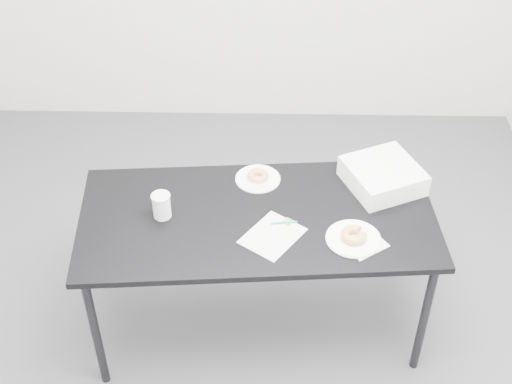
{
  "coord_description": "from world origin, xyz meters",
  "views": [
    {
      "loc": [
        0.19,
        -2.58,
        3.06
      ],
      "look_at": [
        0.13,
        0.02,
        0.88
      ],
      "focal_mm": 50.0,
      "sensor_mm": 36.0,
      "label": 1
    }
  ],
  "objects_px": {
    "scorecard": "(273,236)",
    "bakery_box": "(383,176)",
    "plate_near": "(353,239)",
    "plate_far": "(258,179)",
    "table": "(258,225)",
    "coffee_cup": "(162,206)",
    "donut_near": "(354,235)",
    "donut_far": "(258,176)",
    "pen": "(284,223)"
  },
  "relations": [
    {
      "from": "table",
      "to": "pen",
      "type": "relative_size",
      "value": 13.93
    },
    {
      "from": "donut_near",
      "to": "bakery_box",
      "type": "height_order",
      "value": "bakery_box"
    },
    {
      "from": "plate_near",
      "to": "donut_near",
      "type": "height_order",
      "value": "donut_near"
    },
    {
      "from": "plate_far",
      "to": "coffee_cup",
      "type": "relative_size",
      "value": 1.78
    },
    {
      "from": "bakery_box",
      "to": "donut_far",
      "type": "bearing_deg",
      "value": 153.4
    },
    {
      "from": "scorecard",
      "to": "coffee_cup",
      "type": "distance_m",
      "value": 0.55
    },
    {
      "from": "donut_far",
      "to": "table",
      "type": "bearing_deg",
      "value": -89.13
    },
    {
      "from": "donut_far",
      "to": "bakery_box",
      "type": "distance_m",
      "value": 0.63
    },
    {
      "from": "table",
      "to": "donut_far",
      "type": "relative_size",
      "value": 16.38
    },
    {
      "from": "bakery_box",
      "to": "pen",
      "type": "bearing_deg",
      "value": -172.59
    },
    {
      "from": "donut_near",
      "to": "coffee_cup",
      "type": "bearing_deg",
      "value": 170.78
    },
    {
      "from": "plate_near",
      "to": "plate_far",
      "type": "xyz_separation_m",
      "value": [
        -0.45,
        0.43,
        -0.0
      ]
    },
    {
      "from": "scorecard",
      "to": "donut_near",
      "type": "relative_size",
      "value": 2.27
    },
    {
      "from": "donut_near",
      "to": "pen",
      "type": "bearing_deg",
      "value": 162.19
    },
    {
      "from": "donut_far",
      "to": "coffee_cup",
      "type": "xyz_separation_m",
      "value": [
        -0.45,
        -0.29,
        0.04
      ]
    },
    {
      "from": "donut_near",
      "to": "bakery_box",
      "type": "bearing_deg",
      "value": 66.49
    },
    {
      "from": "donut_near",
      "to": "donut_far",
      "type": "relative_size",
      "value": 1.12
    },
    {
      "from": "plate_near",
      "to": "donut_near",
      "type": "relative_size",
      "value": 2.13
    },
    {
      "from": "scorecard",
      "to": "plate_near",
      "type": "bearing_deg",
      "value": 33.05
    },
    {
      "from": "table",
      "to": "coffee_cup",
      "type": "bearing_deg",
      "value": 177.03
    },
    {
      "from": "bakery_box",
      "to": "scorecard",
      "type": "bearing_deg",
      "value": -168.84
    },
    {
      "from": "scorecard",
      "to": "table",
      "type": "bearing_deg",
      "value": 153.15
    },
    {
      "from": "scorecard",
      "to": "donut_near",
      "type": "xyz_separation_m",
      "value": [
        0.37,
        -0.02,
        0.03
      ]
    },
    {
      "from": "table",
      "to": "donut_near",
      "type": "distance_m",
      "value": 0.48
    },
    {
      "from": "plate_near",
      "to": "scorecard",
      "type": "bearing_deg",
      "value": 177.22
    },
    {
      "from": "pen",
      "to": "donut_near",
      "type": "relative_size",
      "value": 1.05
    },
    {
      "from": "plate_far",
      "to": "coffee_cup",
      "type": "bearing_deg",
      "value": -147.49
    },
    {
      "from": "scorecard",
      "to": "coffee_cup",
      "type": "bearing_deg",
      "value": -157.82
    },
    {
      "from": "coffee_cup",
      "to": "bakery_box",
      "type": "xyz_separation_m",
      "value": [
        1.08,
        0.26,
        -0.01
      ]
    },
    {
      "from": "scorecard",
      "to": "pen",
      "type": "distance_m",
      "value": 0.1
    },
    {
      "from": "scorecard",
      "to": "plate_near",
      "type": "xyz_separation_m",
      "value": [
        0.37,
        -0.02,
        0.01
      ]
    },
    {
      "from": "donut_near",
      "to": "coffee_cup",
      "type": "distance_m",
      "value": 0.91
    },
    {
      "from": "plate_near",
      "to": "donut_near",
      "type": "distance_m",
      "value": 0.02
    },
    {
      "from": "table",
      "to": "donut_near",
      "type": "xyz_separation_m",
      "value": [
        0.44,
        -0.16,
        0.09
      ]
    },
    {
      "from": "scorecard",
      "to": "bakery_box",
      "type": "distance_m",
      "value": 0.67
    },
    {
      "from": "plate_far",
      "to": "table",
      "type": "bearing_deg",
      "value": -89.13
    },
    {
      "from": "coffee_cup",
      "to": "plate_far",
      "type": "bearing_deg",
      "value": 32.51
    },
    {
      "from": "donut_far",
      "to": "coffee_cup",
      "type": "distance_m",
      "value": 0.54
    },
    {
      "from": "bakery_box",
      "to": "plate_near",
      "type": "bearing_deg",
      "value": -137.53
    },
    {
      "from": "table",
      "to": "coffee_cup",
      "type": "xyz_separation_m",
      "value": [
        -0.45,
        -0.01,
        0.12
      ]
    },
    {
      "from": "pen",
      "to": "donut_far",
      "type": "distance_m",
      "value": 0.36
    },
    {
      "from": "plate_far",
      "to": "donut_near",
      "type": "bearing_deg",
      "value": -44.0
    },
    {
      "from": "table",
      "to": "scorecard",
      "type": "height_order",
      "value": "scorecard"
    },
    {
      "from": "plate_far",
      "to": "pen",
      "type": "bearing_deg",
      "value": -68.58
    },
    {
      "from": "donut_far",
      "to": "pen",
      "type": "bearing_deg",
      "value": -68.58
    },
    {
      "from": "scorecard",
      "to": "donut_far",
      "type": "bearing_deg",
      "value": 136.21
    },
    {
      "from": "bakery_box",
      "to": "table",
      "type": "bearing_deg",
      "value": 177.75
    },
    {
      "from": "plate_near",
      "to": "plate_far",
      "type": "bearing_deg",
      "value": 136.0
    },
    {
      "from": "plate_near",
      "to": "donut_far",
      "type": "distance_m",
      "value": 0.62
    },
    {
      "from": "donut_near",
      "to": "donut_far",
      "type": "xyz_separation_m",
      "value": [
        -0.45,
        0.43,
        -0.01
      ]
    }
  ]
}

